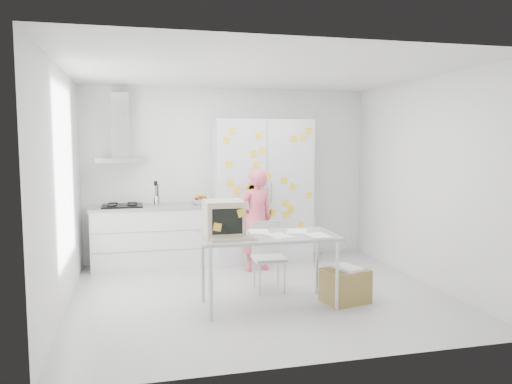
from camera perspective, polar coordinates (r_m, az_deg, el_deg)
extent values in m
cube|color=silver|center=(6.28, 0.43, -11.64)|extent=(4.50, 4.00, 0.02)
cube|color=white|center=(7.96, -3.08, 2.06)|extent=(4.50, 0.02, 2.70)
cube|color=white|center=(5.88, -21.33, 0.29)|extent=(0.02, 4.00, 2.70)
cube|color=white|center=(6.91, 18.84, 1.17)|extent=(0.02, 4.00, 2.70)
cube|color=white|center=(6.04, 0.45, 13.67)|extent=(4.50, 4.00, 0.02)
cube|color=white|center=(7.65, -11.53, -5.09)|extent=(1.80, 0.60, 0.88)
cube|color=gray|center=(7.32, -11.46, -4.46)|extent=(1.76, 0.01, 0.01)
cube|color=gray|center=(7.38, -11.42, -6.60)|extent=(1.76, 0.01, 0.01)
cube|color=#9E9E99|center=(7.57, -11.60, -1.67)|extent=(1.84, 0.63, 0.04)
cube|color=black|center=(7.57, -15.01, -1.57)|extent=(0.58, 0.50, 0.03)
cylinder|color=black|center=(7.45, -16.12, -1.48)|extent=(0.14, 0.14, 0.02)
cylinder|color=black|center=(7.44, -13.96, -1.43)|extent=(0.14, 0.14, 0.02)
cylinder|color=black|center=(7.69, -16.04, -1.25)|extent=(0.14, 0.14, 0.02)
cylinder|color=black|center=(7.68, -13.96, -1.20)|extent=(0.14, 0.14, 0.02)
cylinder|color=silver|center=(7.56, -11.24, -0.98)|extent=(0.10, 0.10, 0.14)
cylinder|color=black|center=(7.56, -11.37, -0.23)|extent=(0.01, 0.01, 0.30)
cylinder|color=black|center=(7.54, -11.11, -0.24)|extent=(0.01, 0.01, 0.30)
cylinder|color=black|center=(7.57, -11.22, -0.21)|extent=(0.01, 0.01, 0.30)
cube|color=black|center=(7.55, -11.40, 0.98)|extent=(0.05, 0.01, 0.07)
imported|color=white|center=(7.62, -6.35, -1.09)|extent=(0.31, 0.31, 0.08)
sphere|color=#B2140F|center=(7.63, -6.82, -0.89)|extent=(0.08, 0.08, 0.08)
sphere|color=#B2140F|center=(7.57, -6.08, -0.93)|extent=(0.08, 0.08, 0.08)
sphere|color=#B2140F|center=(7.67, -5.87, -0.85)|extent=(0.08, 0.08, 0.08)
cylinder|color=yellow|center=(7.63, -6.52, -0.54)|extent=(0.09, 0.17, 0.10)
cylinder|color=yellow|center=(7.64, -6.34, -0.54)|extent=(0.04, 0.17, 0.10)
cylinder|color=yellow|center=(7.64, -6.15, -0.54)|extent=(0.08, 0.17, 0.10)
cube|color=silver|center=(7.56, -15.14, 3.56)|extent=(0.70, 0.48, 0.07)
cube|color=silver|center=(7.68, -15.22, 7.32)|extent=(0.26, 0.24, 0.95)
cube|color=silver|center=(7.76, 0.64, 0.12)|extent=(1.50, 0.65, 2.20)
cube|color=slate|center=(7.44, 1.26, -0.13)|extent=(0.01, 0.01, 2.16)
cube|color=silver|center=(7.42, 0.84, -0.15)|extent=(0.02, 0.02, 0.30)
cube|color=silver|center=(7.45, 1.73, -0.13)|extent=(0.02, 0.02, 0.30)
cube|color=yellow|center=(7.52, 4.34, 6.05)|extent=(0.10, 0.00, 0.10)
cube|color=yellow|center=(7.57, 5.42, 6.23)|extent=(0.12, 0.00, 0.12)
cube|color=yellow|center=(7.65, 6.11, -0.36)|extent=(0.12, 0.00, 0.12)
cube|color=yellow|center=(7.37, -0.48, 0.69)|extent=(0.10, 0.00, 0.10)
cube|color=yellow|center=(7.42, 1.36, 1.82)|extent=(0.12, 0.00, 0.12)
cube|color=yellow|center=(7.58, 4.01, -1.89)|extent=(0.12, 0.00, 0.12)
cube|color=yellow|center=(7.42, -0.21, -1.95)|extent=(0.10, 0.00, 0.10)
cube|color=yellow|center=(7.37, 0.30, 6.44)|extent=(0.12, 0.00, 0.12)
cube|color=yellow|center=(7.50, 1.95, -2.32)|extent=(0.12, 0.00, 0.12)
cube|color=yellow|center=(7.55, 4.27, 0.64)|extent=(0.12, 0.00, 0.12)
cube|color=yellow|center=(7.54, 3.38, -1.28)|extent=(0.10, 0.00, 0.10)
cube|color=yellow|center=(7.35, -0.32, 4.39)|extent=(0.12, 0.00, 0.12)
cube|color=yellow|center=(7.33, -2.21, 0.16)|extent=(0.10, 0.00, 0.10)
cube|color=yellow|center=(7.30, -2.90, 1.01)|extent=(0.10, 0.00, 0.10)
cube|color=yellow|center=(7.27, -3.40, 5.93)|extent=(0.11, 0.00, 0.11)
cube|color=yellow|center=(7.50, 0.75, -4.05)|extent=(0.10, 0.00, 0.10)
cube|color=yellow|center=(7.38, -0.22, 0.74)|extent=(0.11, 0.00, 0.11)
cube|color=yellow|center=(7.67, 5.14, -3.79)|extent=(0.11, 0.00, 0.11)
cube|color=yellow|center=(7.59, 6.02, 6.95)|extent=(0.10, 0.00, 0.10)
cube|color=yellow|center=(7.37, 0.02, 3.13)|extent=(0.10, 0.00, 0.10)
cube|color=yellow|center=(7.37, -0.85, 0.29)|extent=(0.11, 0.00, 0.11)
cube|color=yellow|center=(7.57, 2.58, -4.48)|extent=(0.10, 0.00, 0.10)
cube|color=yellow|center=(7.29, -2.66, 7.03)|extent=(0.10, 0.00, 0.10)
cube|color=yellow|center=(7.28, -3.14, 3.20)|extent=(0.12, 0.00, 0.12)
cube|color=yellow|center=(7.57, 3.50, -2.56)|extent=(0.11, 0.00, 0.11)
cube|color=yellow|center=(7.38, 0.71, 4.76)|extent=(0.11, 0.00, 0.11)
cube|color=yellow|center=(7.50, 3.24, 1.30)|extent=(0.11, 0.00, 0.11)
cube|color=yellow|center=(7.49, 1.41, -2.42)|extent=(0.11, 0.00, 0.11)
imported|color=#FC627B|center=(7.20, 0.00, -3.21)|extent=(0.61, 0.48, 1.48)
cube|color=#A5ABB0|center=(5.62, 1.42, -5.11)|extent=(1.54, 0.77, 0.03)
cylinder|color=#BBBBC0|center=(5.28, -5.19, -10.52)|extent=(0.04, 0.04, 0.79)
cylinder|color=#BBBBC0|center=(5.64, 9.25, -9.48)|extent=(0.04, 0.04, 0.79)
cylinder|color=#BBBBC0|center=(5.88, -6.10, -8.79)|extent=(0.04, 0.04, 0.79)
cylinder|color=#BBBBC0|center=(6.21, 6.97, -8.00)|extent=(0.04, 0.04, 0.79)
cube|color=beige|center=(5.56, -3.73, -2.99)|extent=(0.42, 0.44, 0.39)
cube|color=beige|center=(5.34, -3.31, -3.37)|extent=(0.39, 0.02, 0.35)
cube|color=black|center=(5.33, -3.29, -3.39)|extent=(0.33, 0.01, 0.27)
cube|color=yellow|center=(5.31, -4.44, -4.02)|extent=(0.10, 0.00, 0.10)
cube|color=yellow|center=(5.34, -1.66, -2.41)|extent=(0.10, 0.00, 0.10)
cube|color=beige|center=(5.33, -2.61, -5.39)|extent=(0.48, 0.17, 0.03)
cube|color=gray|center=(5.32, -2.61, -5.22)|extent=(0.44, 0.12, 0.01)
cube|color=white|center=(5.59, 2.65, -4.98)|extent=(0.30, 0.37, 0.00)
cube|color=white|center=(5.85, 4.73, -4.49)|extent=(0.33, 0.39, 0.00)
cube|color=white|center=(5.62, 7.07, -4.92)|extent=(0.26, 0.35, 0.00)
cube|color=white|center=(5.81, 0.34, -4.55)|extent=(0.28, 0.36, 0.00)
cube|color=silver|center=(6.29, 1.50, -7.58)|extent=(0.40, 0.40, 0.04)
cube|color=silver|center=(6.41, 1.13, -5.21)|extent=(0.37, 0.04, 0.43)
cylinder|color=silver|center=(6.16, 0.41, -9.95)|extent=(0.03, 0.03, 0.40)
cylinder|color=silver|center=(6.24, 3.27, -9.76)|extent=(0.03, 0.03, 0.40)
cylinder|color=silver|center=(6.46, -0.22, -9.20)|extent=(0.03, 0.03, 0.40)
cylinder|color=silver|center=(6.53, 2.52, -9.04)|extent=(0.03, 0.03, 0.40)
cube|color=#9C8543|center=(6.02, 10.17, -10.49)|extent=(0.57, 0.49, 0.39)
cube|color=white|center=(5.96, 10.47, -8.54)|extent=(0.33, 0.37, 0.03)
cube|color=white|center=(5.97, 9.76, -8.31)|extent=(0.22, 0.30, 0.00)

